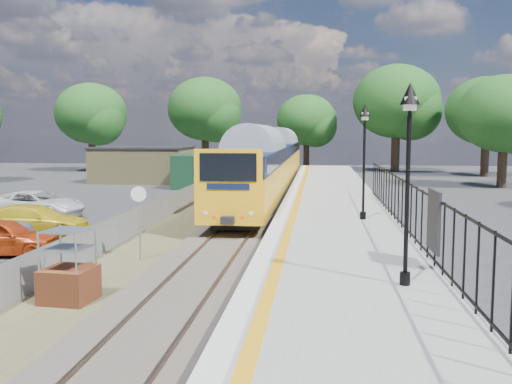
# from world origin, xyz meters

# --- Properties ---
(ground) EXTENTS (120.00, 120.00, 0.00)m
(ground) POSITION_xyz_m (0.00, 0.00, 0.00)
(ground) COLOR #2D2D30
(ground) RESTS_ON ground
(track_bed) EXTENTS (5.90, 80.00, 0.29)m
(track_bed) POSITION_xyz_m (-0.47, 9.67, 0.09)
(track_bed) COLOR #473F38
(track_bed) RESTS_ON ground
(platform) EXTENTS (5.00, 70.00, 0.90)m
(platform) POSITION_xyz_m (4.20, 8.00, 0.45)
(platform) COLOR gray
(platform) RESTS_ON ground
(platform_edge) EXTENTS (0.90, 70.00, 0.01)m
(platform_edge) POSITION_xyz_m (2.14, 8.00, 0.90)
(platform_edge) COLOR silver
(platform_edge) RESTS_ON platform
(victorian_lamp_south) EXTENTS (0.44, 0.44, 4.60)m
(victorian_lamp_south) POSITION_xyz_m (5.50, -4.00, 4.30)
(victorian_lamp_south) COLOR black
(victorian_lamp_south) RESTS_ON platform
(victorian_lamp_north) EXTENTS (0.44, 0.44, 4.60)m
(victorian_lamp_north) POSITION_xyz_m (5.30, 6.00, 4.30)
(victorian_lamp_north) COLOR black
(victorian_lamp_north) RESTS_ON platform
(palisade_fence) EXTENTS (0.12, 26.00, 2.00)m
(palisade_fence) POSITION_xyz_m (6.55, 2.24, 1.84)
(palisade_fence) COLOR black
(palisade_fence) RESTS_ON platform
(wire_fence) EXTENTS (0.06, 52.00, 1.20)m
(wire_fence) POSITION_xyz_m (-4.20, 12.00, 0.60)
(wire_fence) COLOR #999EA3
(wire_fence) RESTS_ON ground
(outbuilding) EXTENTS (10.80, 10.10, 3.12)m
(outbuilding) POSITION_xyz_m (-10.91, 31.21, 1.52)
(outbuilding) COLOR #948653
(outbuilding) RESTS_ON ground
(tree_line) EXTENTS (56.80, 43.80, 11.88)m
(tree_line) POSITION_xyz_m (1.40, 42.00, 6.61)
(tree_line) COLOR #332319
(tree_line) RESTS_ON ground
(train) EXTENTS (2.82, 40.83, 3.51)m
(train) POSITION_xyz_m (0.00, 25.24, 2.34)
(train) COLOR #F8AE16
(train) RESTS_ON ground
(brick_plinth) EXTENTS (1.32, 1.32, 1.95)m
(brick_plinth) POSITION_xyz_m (-2.85, -3.39, 0.94)
(brick_plinth) COLOR brown
(brick_plinth) RESTS_ON ground
(speed_sign) EXTENTS (0.52, 0.15, 2.59)m
(speed_sign) POSITION_xyz_m (-2.50, 1.37, 1.74)
(speed_sign) COLOR #999EA3
(speed_sign) RESTS_ON ground
(car_red) EXTENTS (4.16, 2.13, 1.35)m
(car_red) POSITION_xyz_m (-7.69, 1.82, 0.68)
(car_red) COLOR #B23910
(car_red) RESTS_ON ground
(car_yellow) EXTENTS (4.77, 2.31, 1.34)m
(car_yellow) POSITION_xyz_m (-8.38, 5.52, 0.67)
(car_yellow) COLOR gold
(car_yellow) RESTS_ON ground
(car_white) EXTENTS (5.21, 2.83, 1.39)m
(car_white) POSITION_xyz_m (-10.94, 10.59, 0.69)
(car_white) COLOR silver
(car_white) RESTS_ON ground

